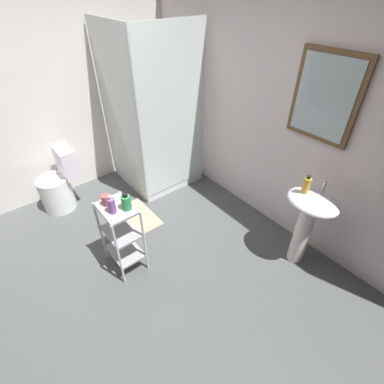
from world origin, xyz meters
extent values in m
cube|color=#4A4E4F|center=(0.00, 0.00, -0.01)|extent=(4.20, 4.20, 0.02)
cube|color=silver|center=(0.00, 1.85, 1.25)|extent=(4.20, 0.10, 2.50)
cube|color=brown|center=(0.56, 1.78, 1.53)|extent=(0.56, 0.03, 0.72)
cube|color=silver|center=(0.56, 1.76, 1.53)|extent=(0.48, 0.01, 0.64)
cube|color=silver|center=(-1.85, 0.00, 1.25)|extent=(0.10, 4.20, 2.50)
cube|color=white|center=(-1.31, 1.27, 0.05)|extent=(0.90, 0.90, 0.10)
cube|color=silver|center=(-1.31, 0.82, 1.05)|extent=(0.90, 0.02, 1.90)
cube|color=silver|center=(-0.86, 1.27, 1.05)|extent=(0.02, 0.90, 1.90)
cylinder|color=silver|center=(-0.86, 0.82, 1.05)|extent=(0.04, 0.04, 1.90)
cylinder|color=silver|center=(-1.31, 1.27, 0.10)|extent=(0.08, 0.08, 0.00)
cylinder|color=white|center=(0.84, 1.52, 0.34)|extent=(0.15, 0.15, 0.68)
ellipsoid|color=white|center=(0.84, 1.52, 0.75)|extent=(0.46, 0.37, 0.13)
cylinder|color=silver|center=(0.84, 1.64, 0.86)|extent=(0.03, 0.03, 0.10)
cylinder|color=white|center=(-1.48, -0.07, 0.20)|extent=(0.37, 0.37, 0.40)
torus|color=white|center=(-1.48, -0.07, 0.42)|extent=(0.37, 0.37, 0.04)
cube|color=white|center=(-1.48, 0.14, 0.58)|extent=(0.35, 0.17, 0.36)
cylinder|color=silver|center=(-0.35, 0.02, 0.37)|extent=(0.02, 0.02, 0.74)
cylinder|color=silver|center=(0.01, 0.02, 0.37)|extent=(0.02, 0.02, 0.74)
cylinder|color=silver|center=(-0.35, 0.28, 0.37)|extent=(0.02, 0.02, 0.74)
cylinder|color=silver|center=(0.01, 0.28, 0.37)|extent=(0.02, 0.02, 0.74)
cube|color=#99999E|center=(-0.17, 0.15, 0.18)|extent=(0.36, 0.26, 0.02)
cube|color=#99999E|center=(-0.17, 0.15, 0.45)|extent=(0.36, 0.26, 0.02)
cube|color=#99999E|center=(-0.17, 0.15, 0.73)|extent=(0.36, 0.26, 0.02)
cylinder|color=gold|center=(0.75, 1.50, 0.88)|extent=(0.06, 0.06, 0.14)
cylinder|color=black|center=(0.75, 1.50, 0.96)|extent=(0.03, 0.03, 0.03)
cylinder|color=purple|center=(-0.13, 0.11, 0.81)|extent=(0.06, 0.06, 0.14)
cylinder|color=silver|center=(-0.13, 0.11, 0.89)|extent=(0.03, 0.03, 0.03)
cylinder|color=green|center=(-0.10, 0.22, 0.81)|extent=(0.08, 0.08, 0.13)
cylinder|color=black|center=(-0.10, 0.22, 0.89)|extent=(0.04, 0.04, 0.03)
cylinder|color=#B24742|center=(-0.26, 0.11, 0.79)|extent=(0.08, 0.08, 0.10)
cube|color=tan|center=(-0.71, 0.56, 0.01)|extent=(0.60, 0.40, 0.02)
camera|label=1|loc=(1.65, -0.49, 2.30)|focal=26.28mm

